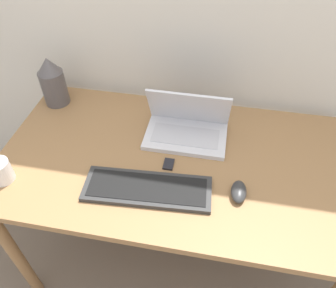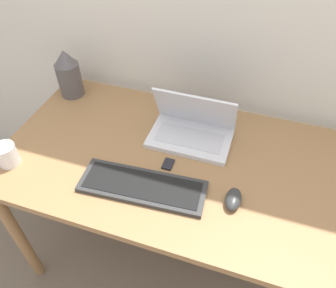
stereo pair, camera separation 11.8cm
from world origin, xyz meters
name	(u,v)px [view 2 (the right image)]	position (x,y,z in m)	size (l,w,h in m)	color
desk	(174,173)	(0.00, 0.39, 0.69)	(1.40, 0.77, 0.77)	olive
laptop	(192,128)	(0.03, 0.53, 0.82)	(0.34, 0.22, 0.22)	silver
keyboard	(143,186)	(-0.06, 0.21, 0.78)	(0.47, 0.19, 0.02)	#2D2D2D
mouse	(233,199)	(0.26, 0.25, 0.79)	(0.06, 0.10, 0.04)	#2D2D2D
vase	(68,74)	(-0.61, 0.65, 0.89)	(0.11, 0.11, 0.23)	#514C4C
mp3_player	(168,164)	(-0.01, 0.35, 0.78)	(0.04, 0.06, 0.01)	black
mug	(7,155)	(-0.61, 0.16, 0.82)	(0.08, 0.08, 0.09)	white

